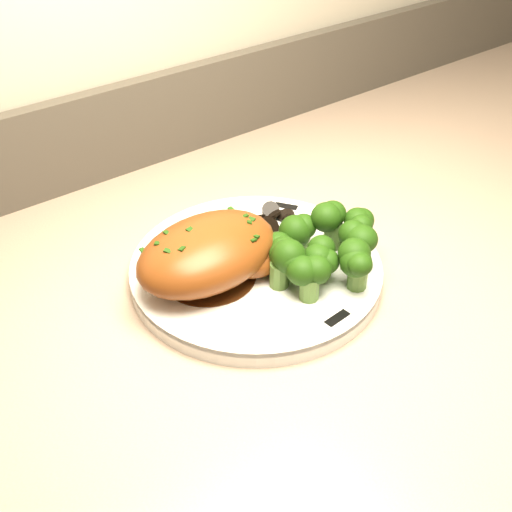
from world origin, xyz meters
TOP-DOWN VIEW (x-y plane):
  - counter at (-0.19, 1.67)m, footprint 2.12×0.70m
  - plate at (-0.38, 1.70)m, footprint 0.31×0.31m
  - rim_accent_0 at (-0.29, 1.76)m, footprint 0.02×0.03m
  - rim_accent_1 at (-0.49, 1.75)m, footprint 0.02×0.03m
  - rim_accent_2 at (-0.37, 1.58)m, footprint 0.03×0.01m
  - gravy_pool at (-0.43, 1.71)m, footprint 0.10×0.10m
  - chicken_breast at (-0.43, 1.71)m, footprint 0.17×0.12m
  - mushroom_pile at (-0.34, 1.75)m, footprint 0.08×0.06m
  - broccoli_florets at (-0.33, 1.65)m, footprint 0.13×0.11m

SIDE VIEW (x-z plane):
  - counter at x=-0.19m, z-range -0.06..0.98m
  - plate at x=-0.38m, z-range 0.92..0.93m
  - rim_accent_0 at x=-0.29m, z-range 0.93..0.94m
  - rim_accent_1 at x=-0.49m, z-range 0.93..0.94m
  - rim_accent_2 at x=-0.37m, z-range 0.93..0.94m
  - gravy_pool at x=-0.43m, z-range 0.93..0.94m
  - mushroom_pile at x=-0.34m, z-range 0.93..0.95m
  - broccoli_florets at x=-0.33m, z-range 0.94..0.98m
  - chicken_breast at x=-0.43m, z-range 0.93..0.99m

